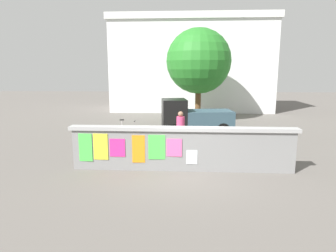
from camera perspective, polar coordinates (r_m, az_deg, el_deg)
The scene contains 8 objects.
ground at distance 17.75m, azimuth 3.09°, elevation -0.04°, with size 60.00×60.00×0.00m, color #605B56.
poster_wall at distance 9.78m, azimuth 2.66°, elevation -4.29°, with size 7.47×0.42×1.46m.
auto_rickshaw_truck at distance 15.31m, azimuth 4.87°, elevation 1.66°, with size 3.78×2.01×1.85m.
motorcycle at distance 12.37m, azimuth 10.94°, elevation -2.69°, with size 1.88×0.67×0.87m.
bicycle_near at distance 14.57m, azimuth -8.24°, elevation -1.01°, with size 1.71×0.44×0.95m.
person_walking at distance 12.32m, azimuth 2.43°, elevation -0.08°, with size 0.45×0.45×1.62m.
tree_roadside at distance 19.84m, azimuth 5.94°, elevation 12.32°, with size 4.24×4.24×6.02m.
building_background at distance 25.52m, azimuth 4.51°, elevation 11.79°, with size 13.22×5.35×7.60m.
Camera 1 is at (0.11, -9.45, 3.26)m, focal length 31.62 mm.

